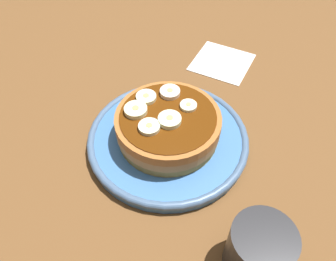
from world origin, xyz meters
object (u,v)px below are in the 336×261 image
pancake_stack (167,127)px  banana_slice_4 (151,128)px  banana_slice_0 (170,120)px  banana_slice_1 (145,98)px  napkin (222,62)px  banana_slice_5 (136,110)px  plate (168,139)px  banana_slice_3 (170,92)px  coffee_mug (261,252)px  banana_slice_2 (188,106)px

pancake_stack → banana_slice_4: 4.34cm
banana_slice_0 → banana_slice_1: 6.04cm
banana_slice_0 → napkin: size_ratio=0.31×
banana_slice_0 → napkin: bearing=111.9°
banana_slice_5 → napkin: bearing=99.8°
banana_slice_5 → plate: bearing=37.5°
banana_slice_3 → banana_slice_5: size_ratio=0.92×
banana_slice_0 → banana_slice_5: size_ratio=0.99×
pancake_stack → coffee_mug: (21.72, -5.05, -0.09)cm
banana_slice_0 → banana_slice_3: size_ratio=1.07×
banana_slice_2 → banana_slice_0: bearing=-85.5°
banana_slice_3 → banana_slice_4: size_ratio=1.02×
banana_slice_4 → coffee_mug: 21.59cm
banana_slice_4 → napkin: (-8.55, 26.12, -6.54)cm
banana_slice_2 → banana_slice_4: size_ratio=0.83×
banana_slice_3 → coffee_mug: (25.01, -8.69, -2.71)cm
banana_slice_2 → banana_slice_5: bearing=-124.7°
plate → coffee_mug: size_ratio=2.42×
banana_slice_0 → banana_slice_4: 3.13cm
banana_slice_1 → banana_slice_5: size_ratio=0.91×
banana_slice_5 → banana_slice_3: bearing=85.4°
banana_slice_3 → banana_slice_5: 6.49cm
banana_slice_1 → napkin: bearing=98.1°
banana_slice_0 → banana_slice_3: same height
pancake_stack → napkin: bearing=109.9°
banana_slice_2 → coffee_mug: bearing=-22.7°
plate → banana_slice_4: size_ratio=8.13×
banana_slice_3 → banana_slice_5: same height
plate → napkin: plate is taller
banana_slice_0 → banana_slice_4: (-0.71, -3.05, -0.08)cm
banana_slice_5 → banana_slice_0: bearing=26.2°
coffee_mug → pancake_stack: bearing=166.9°
banana_slice_5 → coffee_mug: (25.54, -2.22, -2.75)cm
banana_slice_1 → banana_slice_2: size_ratio=1.22×
pancake_stack → banana_slice_0: size_ratio=4.92×
banana_slice_2 → coffee_mug: size_ratio=0.25×
coffee_mug → banana_slice_5: bearing=175.0°
banana_slice_0 → banana_slice_1: bearing=175.8°
banana_slice_4 → banana_slice_5: size_ratio=0.91×
banana_slice_1 → banana_slice_4: (5.32, -3.49, -0.01)cm
banana_slice_5 → coffee_mug: 25.78cm
banana_slice_2 → napkin: bearing=115.3°
banana_slice_2 → coffee_mug: 22.91cm
napkin → pancake_stack: bearing=-70.1°
plate → pancake_stack: size_ratio=1.52×
banana_slice_0 → plate: bearing=149.3°
banana_slice_2 → napkin: banana_slice_2 is taller
banana_slice_0 → banana_slice_2: bearing=94.5°
banana_slice_4 → coffee_mug: coffee_mug is taller
banana_slice_1 → plate: bearing=1.6°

